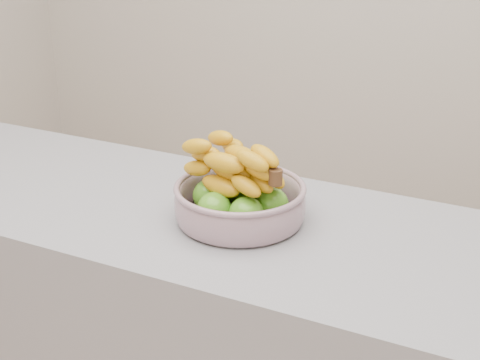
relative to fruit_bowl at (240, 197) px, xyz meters
name	(u,v)px	position (x,y,z in m)	size (l,w,h in m)	color
fruit_bowl	(240,197)	(0.00, 0.00, 0.00)	(0.30, 0.30, 0.18)	#A3B4C4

